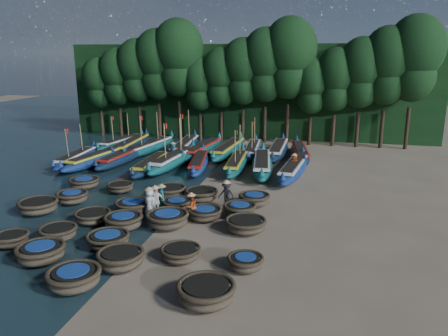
% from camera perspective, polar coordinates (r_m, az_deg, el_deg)
% --- Properties ---
extents(ground, '(120.00, 120.00, 0.00)m').
position_cam_1_polar(ground, '(27.39, -5.48, -4.62)').
color(ground, gray).
rests_on(ground, ground).
extents(foliage_wall, '(40.00, 3.00, 10.00)m').
position_cam_1_polar(foliage_wall, '(48.86, 3.13, 10.00)').
color(foliage_wall, black).
rests_on(foliage_wall, ground).
extents(coracle_1, '(2.58, 2.58, 0.82)m').
position_cam_1_polar(coracle_1, '(21.41, -22.79, -10.12)').
color(coracle_1, '#4C412F').
rests_on(coracle_1, ground).
extents(coracle_2, '(2.58, 2.58, 0.80)m').
position_cam_1_polar(coracle_2, '(18.77, -19.01, -13.39)').
color(coracle_2, '#4C412F').
rests_on(coracle_2, ground).
extents(coracle_3, '(2.41, 2.41, 0.81)m').
position_cam_1_polar(coracle_3, '(19.80, -13.34, -11.42)').
color(coracle_3, '#4C412F').
rests_on(coracle_3, ground).
extents(coracle_4, '(2.44, 2.44, 0.84)m').
position_cam_1_polar(coracle_4, '(16.84, -2.35, -15.91)').
color(coracle_4, '#4C412F').
rests_on(coracle_4, ground).
extents(coracle_5, '(1.93, 1.93, 0.66)m').
position_cam_1_polar(coracle_5, '(23.66, -25.97, -8.35)').
color(coracle_5, '#4C412F').
rests_on(coracle_5, ground).
extents(coracle_6, '(1.90, 1.90, 0.70)m').
position_cam_1_polar(coracle_6, '(23.51, -20.85, -7.87)').
color(coracle_6, '#4C412F').
rests_on(coracle_6, ground).
extents(coracle_7, '(2.23, 2.23, 0.68)m').
position_cam_1_polar(coracle_7, '(21.99, -14.93, -8.99)').
color(coracle_7, '#4C412F').
rests_on(coracle_7, ground).
extents(coracle_8, '(2.10, 2.10, 0.63)m').
position_cam_1_polar(coracle_8, '(20.11, -5.68, -10.96)').
color(coracle_8, '#4C412F').
rests_on(coracle_8, ground).
extents(coracle_9, '(1.93, 1.93, 0.64)m').
position_cam_1_polar(coracle_9, '(19.21, 2.83, -12.17)').
color(coracle_9, '#4C412F').
rests_on(coracle_9, ground).
extents(coracle_10, '(2.44, 2.44, 0.81)m').
position_cam_1_polar(coracle_10, '(27.66, -23.11, -4.58)').
color(coracle_10, '#4C412F').
rests_on(coracle_10, ground).
extents(coracle_11, '(2.00, 2.00, 0.65)m').
position_cam_1_polar(coracle_11, '(25.22, -16.77, -6.05)').
color(coracle_11, '#4C412F').
rests_on(coracle_11, ground).
extents(coracle_12, '(2.52, 2.52, 0.80)m').
position_cam_1_polar(coracle_12, '(23.84, -13.00, -6.78)').
color(coracle_12, '#4C412F').
rests_on(coracle_12, ground).
extents(coracle_13, '(2.34, 2.34, 0.84)m').
position_cam_1_polar(coracle_13, '(23.66, -7.40, -6.61)').
color(coracle_13, '#4C412F').
rests_on(coracle_13, ground).
extents(coracle_14, '(2.20, 2.20, 0.73)m').
position_cam_1_polar(coracle_14, '(22.95, 2.85, -7.38)').
color(coracle_14, '#4C412F').
rests_on(coracle_14, ground).
extents(coracle_15, '(2.26, 2.26, 0.75)m').
position_cam_1_polar(coracle_15, '(28.70, -19.21, -3.58)').
color(coracle_15, '#4C412F').
rests_on(coracle_15, ground).
extents(coracle_16, '(2.40, 2.40, 0.75)m').
position_cam_1_polar(coracle_16, '(26.08, -11.81, -4.88)').
color(coracle_16, '#4C412F').
rests_on(coracle_16, ground).
extents(coracle_17, '(1.87, 1.87, 0.68)m').
position_cam_1_polar(coracle_17, '(26.13, -6.19, -4.70)').
color(coracle_17, '#4C412F').
rests_on(coracle_17, ground).
extents(coracle_18, '(2.03, 2.03, 0.68)m').
position_cam_1_polar(coracle_18, '(24.55, -2.53, -5.92)').
color(coracle_18, '#4C412F').
rests_on(coracle_18, ground).
extents(coracle_19, '(2.11, 2.11, 0.78)m').
position_cam_1_polar(coracle_19, '(24.94, 2.08, -5.44)').
color(coracle_19, '#4C412F').
rests_on(coracle_19, ground).
extents(coracle_20, '(2.24, 2.24, 0.70)m').
position_cam_1_polar(coracle_20, '(31.66, -17.81, -1.82)').
color(coracle_20, '#4C412F').
rests_on(coracle_20, ground).
extents(coracle_21, '(1.79, 1.79, 0.63)m').
position_cam_1_polar(coracle_21, '(30.08, -13.38, -2.45)').
color(coracle_21, '#4C412F').
rests_on(coracle_21, ground).
extents(coracle_22, '(2.42, 2.42, 0.76)m').
position_cam_1_polar(coracle_22, '(28.38, -7.12, -3.04)').
color(coracle_22, '#4C412F').
rests_on(coracle_22, ground).
extents(coracle_23, '(2.45, 2.45, 0.79)m').
position_cam_1_polar(coracle_23, '(27.52, -2.95, -3.47)').
color(coracle_23, '#4C412F').
rests_on(coracle_23, ground).
extents(coracle_24, '(2.17, 2.17, 0.75)m').
position_cam_1_polar(coracle_24, '(26.77, 3.98, -4.06)').
color(coracle_24, '#4C412F').
rests_on(coracle_24, ground).
extents(long_boat_0, '(1.92, 7.61, 3.24)m').
position_cam_1_polar(long_boat_0, '(38.71, -18.79, 1.23)').
color(long_boat_0, navy).
rests_on(long_boat_0, ground).
extents(long_boat_1, '(2.87, 8.44, 1.50)m').
position_cam_1_polar(long_boat_1, '(37.68, -16.36, 1.16)').
color(long_boat_1, navy).
rests_on(long_boat_1, ground).
extents(long_boat_2, '(2.13, 8.17, 1.44)m').
position_cam_1_polar(long_boat_2, '(37.70, -13.13, 1.34)').
color(long_boat_2, '#11263E').
rests_on(long_boat_2, ground).
extents(long_boat_3, '(1.60, 7.81, 1.37)m').
position_cam_1_polar(long_boat_3, '(35.01, -9.56, 0.46)').
color(long_boat_3, '#11263E').
rests_on(long_boat_3, ground).
extents(long_boat_4, '(2.36, 9.13, 3.89)m').
position_cam_1_polar(long_boat_4, '(35.83, -6.65, 1.05)').
color(long_boat_4, '#0F5455').
rests_on(long_boat_4, ground).
extents(long_boat_5, '(2.66, 7.77, 1.39)m').
position_cam_1_polar(long_boat_5, '(35.07, -3.32, 0.68)').
color(long_boat_5, navy).
rests_on(long_boat_5, ground).
extents(long_boat_6, '(1.88, 8.24, 3.50)m').
position_cam_1_polar(long_boat_6, '(34.72, 1.65, 0.60)').
color(long_boat_6, '#0F5455').
rests_on(long_boat_6, ground).
extents(long_boat_7, '(2.74, 9.11, 1.62)m').
position_cam_1_polar(long_boat_7, '(34.34, 5.01, 0.49)').
color(long_boat_7, '#0F5455').
rests_on(long_boat_7, ground).
extents(long_boat_8, '(2.47, 8.71, 1.54)m').
position_cam_1_polar(long_boat_8, '(33.41, 9.10, -0.10)').
color(long_boat_8, navy).
rests_on(long_boat_8, ground).
extents(long_boat_9, '(2.59, 7.66, 3.30)m').
position_cam_1_polar(long_boat_9, '(44.26, -13.26, 3.27)').
color(long_boat_9, '#0F5455').
rests_on(long_boat_9, ground).
extents(long_boat_10, '(1.98, 8.98, 1.58)m').
position_cam_1_polar(long_boat_10, '(42.40, -12.06, 2.95)').
color(long_boat_10, '#11263E').
rests_on(long_boat_10, ground).
extents(long_boat_11, '(2.89, 8.56, 3.69)m').
position_cam_1_polar(long_boat_11, '(41.32, -9.61, 2.74)').
color(long_boat_11, '#0F5455').
rests_on(long_boat_11, ground).
extents(long_boat_12, '(2.23, 9.07, 3.86)m').
position_cam_1_polar(long_boat_12, '(41.00, -5.13, 2.83)').
color(long_boat_12, '#11263E').
rests_on(long_boat_12, ground).
extents(long_boat_13, '(2.61, 8.74, 1.55)m').
position_cam_1_polar(long_boat_13, '(39.71, -2.78, 2.45)').
color(long_boat_13, '#0F5455').
rests_on(long_boat_13, ground).
extents(long_boat_14, '(2.29, 9.04, 1.60)m').
position_cam_1_polar(long_boat_14, '(39.52, 0.56, 2.43)').
color(long_boat_14, '#0F5455').
rests_on(long_boat_14, ground).
extents(long_boat_15, '(1.92, 7.86, 3.35)m').
position_cam_1_polar(long_boat_15, '(39.77, 3.70, 2.37)').
color(long_boat_15, navy).
rests_on(long_boat_15, ground).
extents(long_boat_16, '(1.60, 8.92, 1.57)m').
position_cam_1_polar(long_boat_16, '(39.63, 7.07, 2.34)').
color(long_boat_16, '#11263E').
rests_on(long_boat_16, ground).
extents(long_boat_17, '(2.70, 8.52, 1.51)m').
position_cam_1_polar(long_boat_17, '(38.93, 9.89, 1.98)').
color(long_boat_17, '#11263E').
rests_on(long_boat_17, ground).
extents(fisherman_0, '(1.02, 0.90, 1.96)m').
position_cam_1_polar(fisherman_0, '(24.99, -9.68, -4.44)').
color(fisherman_0, silver).
rests_on(fisherman_0, ground).
extents(fisherman_1, '(0.62, 0.68, 1.76)m').
position_cam_1_polar(fisherman_1, '(26.02, -8.11, -3.68)').
color(fisherman_1, '#17625E').
rests_on(fisherman_1, ground).
extents(fisherman_2, '(0.88, 0.92, 1.69)m').
position_cam_1_polar(fisherman_2, '(24.55, -4.28, -4.92)').
color(fisherman_2, '#B64218').
rests_on(fisherman_2, ground).
extents(fisherman_3, '(1.14, 0.78, 1.82)m').
position_cam_1_polar(fisherman_3, '(26.35, 0.32, -3.38)').
color(fisherman_3, black).
rests_on(fisherman_3, ground).
extents(fisherman_4, '(1.07, 1.02, 1.99)m').
position_cam_1_polar(fisherman_4, '(25.12, -8.92, -4.26)').
color(fisherman_4, silver).
rests_on(fisherman_4, ground).
extents(fisherman_5, '(0.60, 1.53, 1.82)m').
position_cam_1_polar(fisherman_5, '(37.87, -6.64, 2.15)').
color(fisherman_5, '#17625E').
rests_on(fisherman_5, ground).
extents(fisherman_6, '(0.82, 0.56, 1.80)m').
position_cam_1_polar(fisherman_6, '(33.78, 9.12, 0.55)').
color(fisherman_6, '#B64218').
rests_on(fisherman_6, ground).
extents(tree_0, '(3.68, 3.68, 8.68)m').
position_cam_1_polar(tree_0, '(50.77, -16.00, 10.74)').
color(tree_0, black).
rests_on(tree_0, ground).
extents(tree_1, '(4.09, 4.09, 9.65)m').
position_cam_1_polar(tree_1, '(49.68, -13.68, 11.60)').
color(tree_1, black).
rests_on(tree_1, ground).
extents(tree_2, '(4.51, 4.51, 10.63)m').
position_cam_1_polar(tree_2, '(48.67, -11.24, 12.47)').
color(tree_2, black).
rests_on(tree_2, ground).
extents(tree_3, '(4.92, 4.92, 11.60)m').
position_cam_1_polar(tree_3, '(47.77, -8.69, 13.35)').
color(tree_3, black).
rests_on(tree_3, ground).
extents(tree_4, '(5.34, 5.34, 12.58)m').
position_cam_1_polar(tree_4, '(46.97, -6.03, 14.24)').
color(tree_4, black).
rests_on(tree_4, ground).
extents(tree_5, '(3.68, 3.68, 8.68)m').
position_cam_1_polar(tree_5, '(46.39, -3.19, 10.95)').
color(tree_5, black).
rests_on(tree_5, ground).
extents(tree_6, '(4.09, 4.09, 9.65)m').
position_cam_1_polar(tree_6, '(45.77, -0.38, 11.77)').
color(tree_6, black).
rests_on(tree_6, ground).
extents(tree_7, '(4.51, 4.51, 10.63)m').
position_cam_1_polar(tree_7, '(45.26, 2.53, 12.57)').
color(tree_7, black).
rests_on(tree_7, ground).
extents(tree_8, '(4.92, 4.92, 11.60)m').
position_cam_1_polar(tree_8, '(44.88, 5.51, 13.37)').
color(tree_8, black).
rests_on(tree_8, ground).
extents(tree_9, '(5.34, 5.34, 12.58)m').
position_cam_1_polar(tree_9, '(44.63, 8.55, 14.13)').
color(tree_9, black).
rests_on(tree_9, ground).
extents(tree_10, '(3.68, 3.68, 8.68)m').
position_cam_1_polar(tree_10, '(44.61, 11.41, 10.53)').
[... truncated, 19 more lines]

